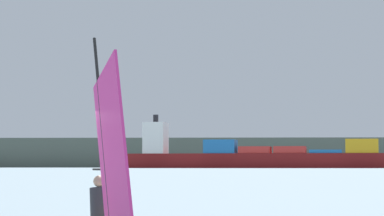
{
  "coord_description": "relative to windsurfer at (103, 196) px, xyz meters",
  "views": [
    {
      "loc": [
        0.41,
        -17.91,
        1.46
      ],
      "look_at": [
        1.73,
        1.63,
        2.75
      ],
      "focal_mm": 82.49,
      "sensor_mm": 36.0,
      "label": 1
    }
  ],
  "objects": [
    {
      "name": "cargo_ship",
      "position": [
        91.75,
        639.53,
        8.44
      ],
      "size": [
        210.33,
        73.08,
        40.78
      ],
      "rotation": [
        0.0,
        0.0,
        6.04
      ],
      "color": "maroon",
      "rests_on": "ground_plane"
    },
    {
      "name": "windsurfer",
      "position": [
        0.0,
        0.0,
        0.0
      ],
      "size": [
        1.48,
        3.8,
        4.1
      ],
      "rotation": [
        0.0,
        0.0,
        1.86
      ],
      "color": "orange",
      "rests_on": "ground_plane"
    },
    {
      "name": "distant_headland",
      "position": [
        245.39,
        988.02,
        14.59
      ],
      "size": [
        1269.22,
        354.17,
        31.0
      ],
      "primitive_type": "cube",
      "rotation": [
        0.0,
        0.0,
        -0.11
      ],
      "color": "#4C564C",
      "rests_on": "ground_plane"
    }
  ]
}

